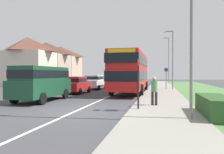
# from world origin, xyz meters

# --- Properties ---
(ground_plane) EXTENTS (120.00, 120.00, 0.00)m
(ground_plane) POSITION_xyz_m (0.00, 0.00, 0.00)
(ground_plane) COLOR #424247
(lane_marking_centre) EXTENTS (0.14, 60.00, 0.01)m
(lane_marking_centre) POSITION_xyz_m (0.00, 8.00, 0.00)
(lane_marking_centre) COLOR silver
(lane_marking_centre) RESTS_ON ground_plane
(pavement_near_side) EXTENTS (3.20, 68.00, 0.12)m
(pavement_near_side) POSITION_xyz_m (4.20, 6.00, 0.06)
(pavement_near_side) COLOR gray
(pavement_near_side) RESTS_ON ground_plane
(roadside_hedge) EXTENTS (1.10, 3.25, 0.90)m
(roadside_hedge) POSITION_xyz_m (6.30, -0.23, 0.45)
(roadside_hedge) COLOR #2D5128
(roadside_hedge) RESTS_ON ground_plane
(double_decker_bus) EXTENTS (2.80, 10.39, 3.70)m
(double_decker_bus) POSITION_xyz_m (1.33, 10.27, 2.14)
(double_decker_bus) COLOR red
(double_decker_bus) RESTS_ON ground_plane
(parked_van_dark_green) EXTENTS (2.11, 5.02, 2.31)m
(parked_van_dark_green) POSITION_xyz_m (-3.73, 3.08, 1.37)
(parked_van_dark_green) COLOR #19472D
(parked_van_dark_green) RESTS_ON ground_plane
(parked_car_red) EXTENTS (1.89, 3.93, 1.57)m
(parked_car_red) POSITION_xyz_m (-3.71, 8.85, 0.87)
(parked_car_red) COLOR #B21E1E
(parked_car_red) RESTS_ON ground_plane
(parked_car_white) EXTENTS (1.90, 4.45, 1.71)m
(parked_car_white) POSITION_xyz_m (-3.49, 14.08, 0.94)
(parked_car_white) COLOR silver
(parked_car_white) RESTS_ON ground_plane
(pedestrian_at_stop) EXTENTS (0.34, 0.34, 1.67)m
(pedestrian_at_stop) POSITION_xyz_m (3.74, 2.02, 0.98)
(pedestrian_at_stop) COLOR #23232D
(pedestrian_at_stop) RESTS_ON ground_plane
(bus_stop_sign) EXTENTS (0.09, 0.52, 2.60)m
(bus_stop_sign) POSITION_xyz_m (3.00, 0.67, 1.54)
(bus_stop_sign) COLOR black
(bus_stop_sign) RESTS_ON ground_plane
(cycle_route_sign) EXTENTS (0.44, 0.08, 2.52)m
(cycle_route_sign) POSITION_xyz_m (4.73, 14.99, 1.43)
(cycle_route_sign) COLOR slate
(cycle_route_sign) RESTS_ON ground_plane
(street_lamp_near) EXTENTS (1.14, 0.20, 8.17)m
(street_lamp_near) POSITION_xyz_m (5.11, -1.12, 4.64)
(street_lamp_near) COLOR slate
(street_lamp_near) RESTS_ON ground_plane
(street_lamp_mid) EXTENTS (1.14, 0.20, 6.70)m
(street_lamp_mid) POSITION_xyz_m (5.34, 15.00, 3.89)
(street_lamp_mid) COLOR slate
(street_lamp_mid) RESTS_ON ground_plane
(street_lamp_far) EXTENTS (1.14, 0.20, 8.36)m
(street_lamp_far) POSITION_xyz_m (5.47, 29.40, 4.74)
(street_lamp_far) COLOR slate
(street_lamp_far) RESTS_ON ground_plane
(house_terrace_far_side) EXTENTS (7.18, 16.44, 7.41)m
(house_terrace_far_side) POSITION_xyz_m (-15.63, 23.99, 3.71)
(house_terrace_far_side) COLOR beige
(house_terrace_far_side) RESTS_ON ground_plane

